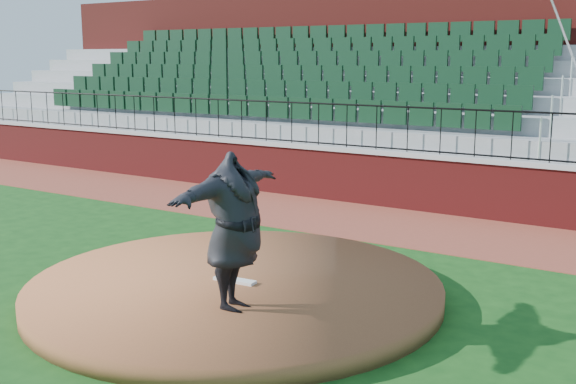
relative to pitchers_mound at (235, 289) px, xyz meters
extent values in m
plane|color=#134414|center=(-0.04, -0.05, -0.12)|extent=(90.00, 90.00, 0.00)
cube|color=brown|center=(-0.04, 5.35, -0.12)|extent=(34.00, 3.20, 0.01)
cube|color=maroon|center=(-0.04, 6.95, 0.47)|extent=(34.00, 0.35, 1.20)
cube|color=#B7B7B7|center=(-0.04, 6.95, 1.12)|extent=(34.00, 0.45, 0.10)
cube|color=maroon|center=(-0.04, 12.48, 2.62)|extent=(34.00, 0.50, 5.50)
cylinder|color=brown|center=(0.00, 0.00, 0.00)|extent=(5.89, 5.89, 0.25)
cube|color=white|center=(0.04, -0.06, 0.15)|extent=(0.65, 0.21, 0.04)
imported|color=black|center=(0.70, -0.91, 1.13)|extent=(1.05, 2.55, 2.01)
camera|label=1|loc=(5.90, -7.66, 3.26)|focal=43.86mm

